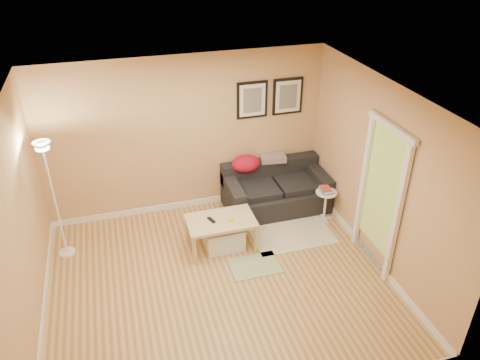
{
  "coord_description": "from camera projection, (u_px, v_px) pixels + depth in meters",
  "views": [
    {
      "loc": [
        -1.06,
        -4.64,
        4.37
      ],
      "look_at": [
        0.55,
        0.85,
        1.05
      ],
      "focal_mm": 34.68,
      "sensor_mm": 36.0,
      "label": 1
    }
  ],
  "objects": [
    {
      "name": "green_runner",
      "position": [
        255.0,
        266.0,
        6.59
      ],
      "size": [
        0.7,
        0.5,
        0.01
      ],
      "primitive_type": "cube",
      "color": "#668C4C",
      "rests_on": "ground"
    },
    {
      "name": "wall_left",
      "position": [
        18.0,
        233.0,
        5.1
      ],
      "size": [
        0.0,
        4.0,
        4.0
      ],
      "primitive_type": "plane",
      "rotation": [
        1.57,
        0.0,
        1.57
      ],
      "color": "tan",
      "rests_on": "ground"
    },
    {
      "name": "baseboard_left",
      "position": [
        43.0,
        315.0,
        5.73
      ],
      "size": [
        0.02,
        4.0,
        0.1
      ],
      "primitive_type": "cube",
      "color": "white",
      "rests_on": "ground"
    },
    {
      "name": "wall_back",
      "position": [
        186.0,
        136.0,
        7.31
      ],
      "size": [
        4.5,
        0.0,
        4.5
      ],
      "primitive_type": "plane",
      "rotation": [
        1.57,
        0.0,
        0.0
      ],
      "color": "tan",
      "rests_on": "ground"
    },
    {
      "name": "ceiling",
      "position": [
        213.0,
        101.0,
        5.0
      ],
      "size": [
        4.5,
        4.5,
        0.0
      ],
      "primitive_type": "plane",
      "rotation": [
        3.14,
        0.0,
        0.0
      ],
      "color": "white",
      "rests_on": "wall_back"
    },
    {
      "name": "area_rug",
      "position": [
        291.0,
        233.0,
        7.25
      ],
      "size": [
        1.25,
        0.85,
        0.01
      ],
      "primitive_type": "cube",
      "color": "beige",
      "rests_on": "ground"
    },
    {
      "name": "baseboard_back",
      "position": [
        190.0,
        203.0,
        7.93
      ],
      "size": [
        4.5,
        0.02,
        0.1
      ],
      "primitive_type": "cube",
      "color": "white",
      "rests_on": "ground"
    },
    {
      "name": "wall_front",
      "position": [
        272.0,
        323.0,
        3.99
      ],
      "size": [
        4.5,
        0.0,
        4.5
      ],
      "primitive_type": "plane",
      "rotation": [
        -1.57,
        0.0,
        0.0
      ],
      "color": "tan",
      "rests_on": "ground"
    },
    {
      "name": "book_stack",
      "position": [
        326.0,
        190.0,
        7.34
      ],
      "size": [
        0.22,
        0.26,
        0.07
      ],
      "primitive_type": null,
      "rotation": [
        0.0,
        0.0,
        0.22
      ],
      "color": "teal",
      "rests_on": "side_table"
    },
    {
      "name": "floor_lamp",
      "position": [
        56.0,
        204.0,
        6.41
      ],
      "size": [
        0.24,
        0.24,
        1.82
      ],
      "primitive_type": null,
      "color": "white",
      "rests_on": "ground"
    },
    {
      "name": "wall_right",
      "position": [
        380.0,
        176.0,
        6.2
      ],
      "size": [
        0.0,
        4.0,
        4.0
      ],
      "primitive_type": "plane",
      "rotation": [
        1.57,
        0.0,
        -1.57
      ],
      "color": "tan",
      "rests_on": "ground"
    },
    {
      "name": "side_table",
      "position": [
        325.0,
        206.0,
        7.48
      ],
      "size": [
        0.34,
        0.34,
        0.52
      ],
      "primitive_type": null,
      "color": "white",
      "rests_on": "ground"
    },
    {
      "name": "remote_control",
      "position": [
        211.0,
        220.0,
        6.7
      ],
      "size": [
        0.1,
        0.17,
        0.02
      ],
      "primitive_type": "cube",
      "rotation": [
        0.0,
        0.0,
        0.36
      ],
      "color": "black",
      "rests_on": "coffee_table"
    },
    {
      "name": "plaid_throw",
      "position": [
        273.0,
        158.0,
        7.8
      ],
      "size": [
        0.45,
        0.32,
        0.1
      ],
      "primitive_type": null,
      "rotation": [
        0.0,
        0.0,
        -0.14
      ],
      "color": "tan",
      "rests_on": "sofa"
    },
    {
      "name": "baseboard_right",
      "position": [
        366.0,
        250.0,
        6.82
      ],
      "size": [
        0.02,
        4.0,
        0.1
      ],
      "primitive_type": "cube",
      "color": "white",
      "rests_on": "ground"
    },
    {
      "name": "framed_print_right",
      "position": [
        288.0,
        96.0,
        7.45
      ],
      "size": [
        0.5,
        0.04,
        0.6
      ],
      "primitive_type": null,
      "color": "black",
      "rests_on": "wall_back"
    },
    {
      "name": "coffee_table",
      "position": [
        221.0,
        233.0,
        6.85
      ],
      "size": [
        1.02,
        0.66,
        0.5
      ],
      "primitive_type": null,
      "rotation": [
        0.0,
        0.0,
        0.05
      ],
      "color": "tan",
      "rests_on": "ground"
    },
    {
      "name": "storage_bin",
      "position": [
        224.0,
        237.0,
        6.89
      ],
      "size": [
        0.58,
        0.43,
        0.36
      ],
      "primitive_type": null,
      "color": "white",
      "rests_on": "ground"
    },
    {
      "name": "tape_roll",
      "position": [
        230.0,
        220.0,
        6.7
      ],
      "size": [
        0.07,
        0.07,
        0.03
      ],
      "primitive_type": "cylinder",
      "color": "yellow",
      "rests_on": "coffee_table"
    },
    {
      "name": "floor",
      "position": [
        219.0,
        282.0,
        6.3
      ],
      "size": [
        4.5,
        4.5,
        0.0
      ],
      "primitive_type": "plane",
      "color": "tan",
      "rests_on": "ground"
    },
    {
      "name": "framed_print_left",
      "position": [
        252.0,
        100.0,
        7.3
      ],
      "size": [
        0.5,
        0.04,
        0.6
      ],
      "primitive_type": null,
      "color": "black",
      "rests_on": "wall_back"
    },
    {
      "name": "doorway",
      "position": [
        379.0,
        200.0,
        6.2
      ],
      "size": [
        0.12,
        1.01,
        2.13
      ],
      "primitive_type": null,
      "color": "white",
      "rests_on": "ground"
    },
    {
      "name": "red_throw",
      "position": [
        246.0,
        164.0,
        7.64
      ],
      "size": [
        0.48,
        0.36,
        0.28
      ],
      "primitive_type": null,
      "color": "#B51037",
      "rests_on": "sofa"
    },
    {
      "name": "sofa",
      "position": [
        276.0,
        188.0,
        7.72
      ],
      "size": [
        1.7,
        0.9,
        0.75
      ],
      "primitive_type": null,
      "color": "black",
      "rests_on": "ground"
    }
  ]
}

